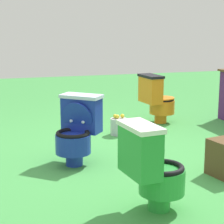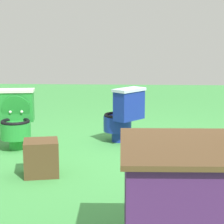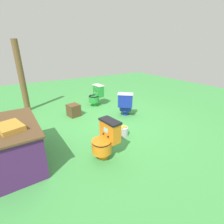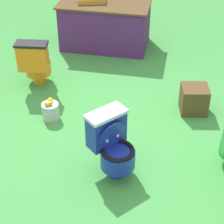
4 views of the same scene
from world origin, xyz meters
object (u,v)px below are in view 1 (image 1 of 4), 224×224
toilet_orange (157,99)px  toilet_blue (77,129)px  toilet_green (152,167)px  lemon_bucket (119,126)px

toilet_orange → toilet_blue: (1.45, -1.49, 0.00)m
toilet_orange → toilet_green: size_ratio=1.00×
toilet_orange → lemon_bucket: (0.46, -0.73, -0.25)m
toilet_green → lemon_bucket: (-2.30, 0.44, -0.26)m
toilet_green → lemon_bucket: toilet_green is taller
toilet_green → toilet_orange: bearing=149.8°
lemon_bucket → toilet_blue: bearing=-37.7°
toilet_orange → toilet_green: bearing=-31.2°
toilet_blue → toilet_orange: bearing=-96.1°
toilet_orange → lemon_bucket: toilet_orange is taller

